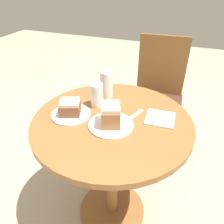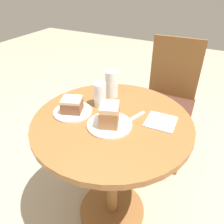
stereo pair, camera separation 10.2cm
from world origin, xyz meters
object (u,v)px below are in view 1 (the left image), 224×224
(cake_slice_far, at_px, (70,107))
(cake_slice_near, at_px, (111,115))
(chair, at_px, (157,97))
(glass_water, at_px, (97,96))
(plate_far, at_px, (71,114))
(plate_near, at_px, (111,125))
(glass_lemonade, at_px, (107,86))

(cake_slice_far, bearing_deg, cake_slice_near, -3.08)
(chair, distance_m, glass_water, 0.78)
(plate_far, height_order, glass_water, glass_water)
(plate_near, bearing_deg, plate_far, 176.92)
(chair, height_order, plate_near, chair)
(cake_slice_near, bearing_deg, plate_far, 176.92)
(chair, distance_m, glass_lemonade, 0.68)
(plate_far, relative_size, glass_water, 1.52)
(chair, distance_m, cake_slice_far, 0.91)
(plate_far, relative_size, glass_lemonade, 1.30)
(chair, distance_m, plate_near, 0.86)
(plate_near, height_order, glass_lemonade, glass_lemonade)
(plate_near, distance_m, cake_slice_near, 0.06)
(plate_near, xyz_separation_m, cake_slice_near, (-0.00, -0.00, 0.06))
(cake_slice_near, height_order, cake_slice_far, cake_slice_near)
(cake_slice_far, height_order, glass_lemonade, glass_lemonade)
(cake_slice_far, relative_size, glass_water, 0.95)
(chair, height_order, glass_lemonade, chair)
(cake_slice_near, distance_m, glass_water, 0.19)
(plate_far, xyz_separation_m, glass_lemonade, (0.09, 0.24, 0.06))
(chair, relative_size, plate_near, 4.53)
(cake_slice_near, xyz_separation_m, glass_water, (-0.13, 0.14, -0.00))
(chair, height_order, plate_far, chair)
(cake_slice_near, bearing_deg, glass_water, 133.24)
(cake_slice_far, bearing_deg, glass_lemonade, 68.96)
(chair, relative_size, cake_slice_far, 7.84)
(plate_near, height_order, cake_slice_near, cake_slice_near)
(plate_far, bearing_deg, glass_water, 55.31)
(glass_water, bearing_deg, cake_slice_near, -46.76)
(glass_lemonade, bearing_deg, glass_water, -93.28)
(plate_near, bearing_deg, glass_lemonade, 115.60)
(plate_far, xyz_separation_m, cake_slice_near, (0.21, -0.01, 0.06))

